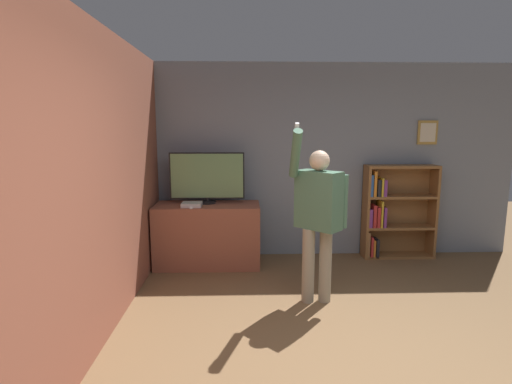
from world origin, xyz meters
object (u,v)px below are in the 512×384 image
(person, at_px, (318,212))
(television, at_px, (207,177))
(bookshelf, at_px, (392,212))
(game_console, at_px, (192,205))

(person, bearing_deg, television, 179.03)
(television, distance_m, person, 1.79)
(television, bearing_deg, bookshelf, 3.91)
(television, xyz_separation_m, game_console, (-0.18, -0.21, -0.33))
(television, height_order, bookshelf, television)
(bookshelf, height_order, person, person)
(television, xyz_separation_m, bookshelf, (2.56, 0.18, -0.52))
(television, relative_size, bookshelf, 0.75)
(bookshelf, relative_size, person, 0.70)
(game_console, relative_size, bookshelf, 0.19)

